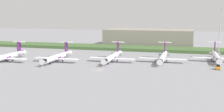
{
  "coord_description": "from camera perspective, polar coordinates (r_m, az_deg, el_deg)",
  "views": [
    {
      "loc": [
        36.05,
        -109.31,
        23.98
      ],
      "look_at": [
        0.0,
        21.12,
        3.0
      ],
      "focal_mm": 44.27,
      "sensor_mm": 36.0,
      "label": 1
    }
  ],
  "objects": [
    {
      "name": "distant_hangar",
      "position": [
        207.91,
        7.56,
        3.8
      ],
      "size": [
        63.89,
        26.65,
        12.15
      ],
      "primitive_type": "cube",
      "color": "gray",
      "rests_on": "ground"
    },
    {
      "name": "regional_jet_nearest",
      "position": [
        148.51,
        -20.85,
        -0.07
      ],
      "size": [
        22.81,
        31.0,
        9.0
      ],
      "color": "white",
      "rests_on": "ground"
    },
    {
      "name": "regional_jet_third",
      "position": [
        138.04,
        0.15,
        -0.12
      ],
      "size": [
        22.81,
        31.0,
        9.0
      ],
      "color": "white",
      "rests_on": "ground"
    },
    {
      "name": "antenna_mast",
      "position": [
        171.33,
        21.32,
        3.9
      ],
      "size": [
        4.4,
        0.5,
        26.89
      ],
      "color": "#B2B2B7",
      "rests_on": "ground"
    },
    {
      "name": "ground_plane",
      "position": [
        145.88,
        0.93,
        -0.65
      ],
      "size": [
        500.0,
        500.0,
        0.0
      ],
      "primitive_type": "plane",
      "color": "gray"
    },
    {
      "name": "baggage_tug",
      "position": [
        127.18,
        21.04,
        -2.19
      ],
      "size": [
        1.72,
        3.2,
        2.3
      ],
      "color": "orange",
      "rests_on": "ground"
    },
    {
      "name": "grass_berm",
      "position": [
        184.92,
        4.09,
        1.64
      ],
      "size": [
        320.0,
        20.0,
        1.9
      ],
      "primitive_type": "cube",
      "color": "#426033",
      "rests_on": "ground"
    },
    {
      "name": "regional_jet_fifth",
      "position": [
        148.3,
        20.72,
        -0.08
      ],
      "size": [
        22.81,
        31.0,
        9.0
      ],
      "color": "white",
      "rests_on": "ground"
    },
    {
      "name": "regional_jet_second",
      "position": [
        140.39,
        -11.19,
        -0.14
      ],
      "size": [
        22.81,
        31.0,
        9.0
      ],
      "color": "white",
      "rests_on": "ground"
    },
    {
      "name": "safety_cone_front_marker",
      "position": [
        118.97,
        -4.16,
        -2.7
      ],
      "size": [
        0.44,
        0.44,
        0.55
      ],
      "primitive_type": "cone",
      "color": "orange",
      "rests_on": "ground"
    },
    {
      "name": "safety_cone_mid_marker",
      "position": [
        117.78,
        -2.78,
        -2.81
      ],
      "size": [
        0.44,
        0.44,
        0.55
      ],
      "primitive_type": "cone",
      "color": "orange",
      "rests_on": "ground"
    },
    {
      "name": "regional_jet_fourth",
      "position": [
        139.25,
        10.45,
        -0.19
      ],
      "size": [
        22.81,
        31.0,
        9.0
      ],
      "color": "white",
      "rests_on": "ground"
    }
  ]
}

